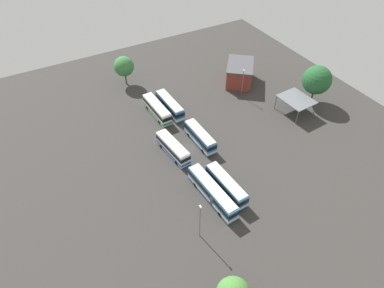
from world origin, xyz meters
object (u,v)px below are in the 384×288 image
Objects in this scene: depot_building at (240,73)px; tree_north_edge at (317,80)px; bus_row0_slot1 at (226,185)px; bus_row1_slot0 at (200,137)px; maintenance_shelter at (296,100)px; tree_west_edge at (124,66)px; bus_row0_slot2 at (212,192)px; lamp_post_far_corner at (243,82)px; bus_row2_slot1 at (157,109)px; bus_row2_slot0 at (170,105)px; bus_row1_slot2 at (173,148)px; lamp_post_near_entrance at (200,220)px.

tree_north_edge is (-17.48, -11.54, 3.76)m from depot_building.
bus_row0_slot1 is 1.08× the size of tree_north_edge.
maintenance_shelter reaches higher than bus_row1_slot0.
bus_row1_slot0 is at bearing 126.65° from depot_building.
tree_west_edge is at bearing 10.28° from bus_row1_slot0.
depot_building is (32.31, -25.84, 1.05)m from bus_row0_slot1.
bus_row0_slot2 is 16.48m from bus_row1_slot0.
bus_row0_slot2 is 36.67m from lamp_post_far_corner.
bus_row2_slot1 is 35.44m from maintenance_shelter.
tree_west_edge is (32.55, 40.45, -1.05)m from tree_north_edge.
tree_north_edge is at bearing -90.54° from bus_row1_slot0.
bus_row2_slot1 is at bearing 69.15° from tree_north_edge.
bus_row1_slot0 is at bearing -169.72° from tree_west_edge.
lamp_post_far_corner is at bearing -98.66° from bus_row2_slot1.
depot_building is at bearing 33.43° from tree_north_edge.
maintenance_shelter is (-18.83, -4.17, 1.02)m from depot_building.
bus_row2_slot1 is at bearing 88.02° from bus_row2_slot0.
bus_row1_slot0 is 15.08m from bus_row2_slot1.
tree_west_edge is at bearing 3.70° from bus_row0_slot1.
bus_row1_slot2 is at bearing 156.03° from bus_row2_slot0.
bus_row0_slot1 is 40.50m from tree_north_edge.
depot_building reaches higher than bus_row0_slot1.
bus_row1_slot2 is at bearing 16.49° from bus_row0_slot1.
bus_row2_slot1 is at bearing -3.59° from bus_row0_slot2.
bus_row1_slot0 is 24.98m from lamp_post_near_entrance.
bus_row0_slot2 is at bearing 92.65° from bus_row0_slot1.
bus_row0_slot1 is at bearing -177.16° from bus_row2_slot1.
lamp_post_far_corner is at bearing -130.19° from tree_west_edge.
bus_row1_slot2 is at bearing 89.93° from tree_north_edge.
bus_row0_slot2 is 1.35× the size of tree_north_edge.
depot_building is at bearing -53.35° from bus_row1_slot0.
bus_row1_slot2 is at bearing 119.96° from depot_building.
maintenance_shelter is (-1.67, -27.23, 2.08)m from bus_row1_slot0.
tree_west_edge is (17.88, 5.17, 3.76)m from bus_row2_slot0.
tree_west_edge is (47.37, 3.07, 3.76)m from bus_row0_slot1.
lamp_post_near_entrance is 45.44m from lamp_post_far_corner.
lamp_post_far_corner is 0.97× the size of tree_west_edge.
tree_north_edge is at bearing -90.07° from bus_row1_slot2.
lamp_post_far_corner is (-6.30, 3.62, 1.59)m from depot_building.
bus_row0_slot2 is at bearing 135.66° from lamp_post_far_corner.
bus_row1_slot0 is 32.97m from tree_west_edge.
lamp_post_far_corner is at bearing -99.83° from bus_row2_slot0.
bus_row2_slot1 is (14.74, -2.93, 0.00)m from bus_row1_slot2.
bus_row2_slot0 is at bearing 96.75° from depot_building.
bus_row0_slot2 is 1.35× the size of bus_row1_slot0.
bus_row1_slot2 is 0.93× the size of bus_row2_slot0.
bus_row0_slot1 is 29.57m from bus_row2_slot0.
bus_row0_slot2 is at bearing 158.20° from bus_row1_slot0.
bus_row2_slot1 is at bearing 16.36° from bus_row1_slot0.
bus_row2_slot0 is (29.65, -5.44, -0.00)m from bus_row0_slot2.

